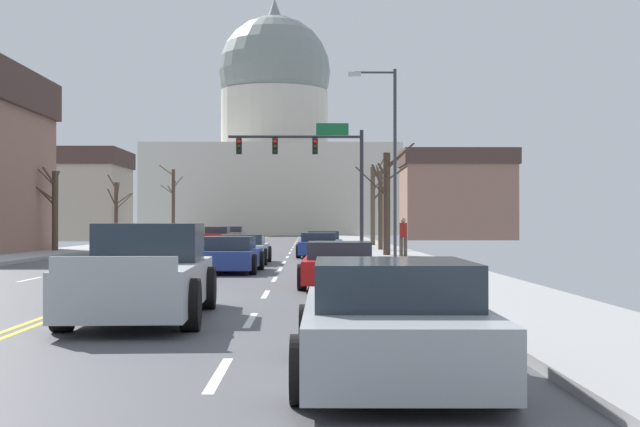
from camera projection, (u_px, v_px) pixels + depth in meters
name	position (u px, v px, depth m)	size (l,w,h in m)	color
ground	(192.00, 264.00, 33.50)	(20.00, 180.00, 0.20)	#4B4B50
signal_gantry	(315.00, 158.00, 50.99)	(7.91, 0.41, 7.28)	#28282D
street_lamp_right	(389.00, 146.00, 37.46)	(2.09, 0.24, 8.08)	#333338
capitol_building	(274.00, 154.00, 115.32)	(31.51, 23.79, 31.25)	beige
sedan_near_00	(323.00, 242.00, 47.12)	(2.15, 4.48, 1.14)	#9EA3A8
sedan_near_01	(319.00, 246.00, 40.75)	(2.12, 4.73, 1.13)	navy
sedan_near_02	(243.00, 250.00, 34.47)	(2.10, 4.48, 1.15)	silver
sedan_near_03	(229.00, 255.00, 28.51)	(2.17, 4.48, 1.17)	navy
sedan_near_04	(339.00, 265.00, 22.31)	(2.13, 4.42, 1.14)	#B71414
pickup_truck_near_05	(145.00, 276.00, 14.98)	(2.35, 5.66, 1.62)	#ADB2B7
sedan_near_06	(391.00, 322.00, 9.27)	(2.11, 4.65, 1.25)	#9EA3A8
sedan_oncoming_00	(217.00, 237.00, 60.17)	(2.04, 4.28, 1.29)	#B71414
sedan_oncoming_01	(232.00, 235.00, 71.16)	(2.12, 4.57, 1.25)	#6B6056
flank_building_00	(67.00, 195.00, 77.01)	(10.29, 9.20, 7.97)	#B2A38E
flank_building_02	(457.00, 194.00, 79.75)	(10.23, 6.94, 8.17)	#8C6656
bare_tree_00	(373.00, 203.00, 56.01)	(1.13, 2.63, 5.53)	brown
bare_tree_01	(54.00, 208.00, 45.91)	(1.35, 2.09, 4.35)	#4C3D2D
bare_tree_02	(381.00, 205.00, 47.10)	(1.85, 2.35, 4.58)	#4C3D2D
bare_tree_03	(173.00, 202.00, 83.27)	(2.25, 2.07, 6.93)	#4C3D2D
bare_tree_04	(387.00, 200.00, 39.52)	(2.73, 1.65, 5.09)	#423328
bare_tree_05	(116.00, 209.00, 57.45)	(2.10, 2.31, 4.63)	#423328
pedestrian_00	(403.00, 235.00, 38.16)	(0.35, 0.34, 1.68)	#4C4238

